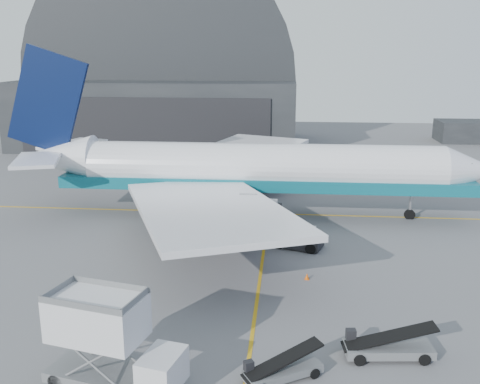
# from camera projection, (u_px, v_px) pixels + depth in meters

# --- Properties ---
(ground) EXTENTS (200.00, 200.00, 0.00)m
(ground) POSITION_uv_depth(u_px,v_px,m) (258.00, 295.00, 38.35)
(ground) COLOR #565659
(ground) RESTS_ON ground
(taxi_lines) EXTENTS (80.00, 42.12, 0.02)m
(taxi_lines) POSITION_uv_depth(u_px,v_px,m) (266.00, 236.00, 50.55)
(taxi_lines) COLOR #C79412
(taxi_lines) RESTS_ON ground
(hangar) EXTENTS (50.00, 28.30, 28.00)m
(hangar) POSITION_uv_depth(u_px,v_px,m) (162.00, 93.00, 100.46)
(hangar) COLOR black
(hangar) RESTS_ON ground
(distant_bldg_a) EXTENTS (14.00, 8.00, 4.00)m
(distant_bldg_a) POSITION_uv_depth(u_px,v_px,m) (474.00, 142.00, 104.36)
(distant_bldg_a) COLOR black
(distant_bldg_a) RESTS_ON ground
(airliner) EXTENTS (50.90, 49.36, 17.86)m
(airliner) POSITION_uv_depth(u_px,v_px,m) (244.00, 169.00, 56.07)
(airliner) COLOR white
(airliner) RESTS_ON ground
(catering_truck) EXTENTS (7.58, 4.23, 4.93)m
(catering_truck) POSITION_uv_depth(u_px,v_px,m) (109.00, 343.00, 27.25)
(catering_truck) COLOR slate
(catering_truck) RESTS_ON ground
(pushback_tug) EXTENTS (4.69, 3.53, 1.93)m
(pushback_tug) POSITION_uv_depth(u_px,v_px,m) (300.00, 240.00, 47.51)
(pushback_tug) COLOR black
(pushback_tug) RESTS_ON ground
(belt_loader_a) EXTENTS (4.42, 3.42, 1.74)m
(belt_loader_a) POSITION_uv_depth(u_px,v_px,m) (282.00, 370.00, 28.34)
(belt_loader_a) COLOR slate
(belt_loader_a) RESTS_ON ground
(belt_loader_b) EXTENTS (5.37, 2.28, 2.01)m
(belt_loader_b) POSITION_uv_depth(u_px,v_px,m) (387.00, 347.00, 30.35)
(belt_loader_b) COLOR slate
(belt_loader_b) RESTS_ON ground
(traffic_cone) EXTENTS (0.35, 0.35, 0.50)m
(traffic_cone) POSITION_uv_depth(u_px,v_px,m) (307.00, 276.00, 40.89)
(traffic_cone) COLOR #DC5206
(traffic_cone) RESTS_ON ground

